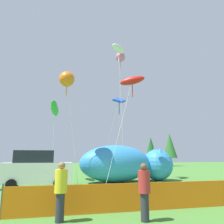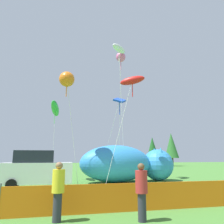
{
  "view_description": "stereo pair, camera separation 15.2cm",
  "coord_description": "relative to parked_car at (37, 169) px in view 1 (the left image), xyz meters",
  "views": [
    {
      "loc": [
        -2.49,
        -11.83,
        1.89
      ],
      "look_at": [
        1.04,
        3.24,
        5.07
      ],
      "focal_mm": 35.0,
      "sensor_mm": 36.0,
      "label": 1
    },
    {
      "loc": [
        -2.34,
        -11.86,
        1.89
      ],
      "look_at": [
        1.04,
        3.24,
        5.07
      ],
      "focal_mm": 35.0,
      "sensor_mm": 36.0,
      "label": 2
    }
  ],
  "objects": [
    {
      "name": "ground_plane",
      "position": [
        3.89,
        -3.21,
        -1.11
      ],
      "size": [
        120.0,
        120.0,
        0.0
      ],
      "primitive_type": "plane",
      "color": "#477F33"
    },
    {
      "name": "spectator_in_green_shirt",
      "position": [
        3.95,
        -8.47,
        -0.18
      ],
      "size": [
        0.37,
        0.37,
        1.69
      ],
      "color": "#2D2D38",
      "rests_on": "ground"
    },
    {
      "name": "kite_orange_flower",
      "position": [
        1.63,
        0.17,
        6.24
      ],
      "size": [
        1.61,
        1.1,
        7.91
      ],
      "color": "silver",
      "rests_on": "ground"
    },
    {
      "name": "safety_fence",
      "position": [
        4.57,
        -7.22,
        -0.62
      ],
      "size": [
        9.81,
        0.12,
        1.06
      ],
      "rotation": [
        0.0,
        0.0,
        0.01
      ],
      "color": "orange",
      "rests_on": "ground"
    },
    {
      "name": "kite_green_fish",
      "position": [
        0.78,
        3.76,
        4.81
      ],
      "size": [
        0.9,
        2.86,
        6.61
      ],
      "color": "silver",
      "rests_on": "ground"
    },
    {
      "name": "kite_red_lizard",
      "position": [
        6.54,
        0.1,
        6.5
      ],
      "size": [
        3.35,
        1.86,
        8.11
      ],
      "color": "silver",
      "rests_on": "ground"
    },
    {
      "name": "inflatable_cat",
      "position": [
        6.45,
        1.64,
        0.17
      ],
      "size": [
        7.85,
        3.44,
        2.77
      ],
      "rotation": [
        0.0,
        0.0,
        0.12
      ],
      "color": "#338CD8",
      "rests_on": "ground"
    },
    {
      "name": "folding_chair",
      "position": [
        5.68,
        -3.59,
        -0.6
      ],
      "size": [
        0.62,
        0.62,
        0.85
      ],
      "rotation": [
        0.0,
        0.0,
        2.74
      ],
      "color": "#1959A5",
      "rests_on": "ground"
    },
    {
      "name": "kite_blue_box",
      "position": [
        6.32,
        3.26,
        5.62
      ],
      "size": [
        2.13,
        2.34,
        7.24
      ],
      "color": "silver",
      "rests_on": "ground"
    },
    {
      "name": "kite_pink_octopus",
      "position": [
        6.6,
        3.65,
        10.08
      ],
      "size": [
        0.91,
        2.09,
        11.7
      ],
      "color": "silver",
      "rests_on": "ground"
    },
    {
      "name": "parked_car",
      "position": [
        0.0,
        0.0,
        0.0
      ],
      "size": [
        4.33,
        2.03,
        2.28
      ],
      "rotation": [
        0.0,
        0.0,
        0.02
      ],
      "color": "white",
      "rests_on": "ground"
    },
    {
      "name": "horizon_tree_west",
      "position": [
        24.26,
        28.08,
        3.16
      ],
      "size": [
        2.91,
        2.91,
        6.94
      ],
      "color": "brown",
      "rests_on": "ground"
    },
    {
      "name": "kite_white_ghost",
      "position": [
        6.19,
        2.72,
        10.42
      ],
      "size": [
        1.91,
        1.9,
        11.99
      ],
      "color": "silver",
      "rests_on": "ground"
    },
    {
      "name": "spectator_in_red_shirt",
      "position": [
        1.47,
        -7.96,
        -0.16
      ],
      "size": [
        0.38,
        0.38,
        1.73
      ],
      "color": "#2D2D38",
      "rests_on": "ground"
    },
    {
      "name": "horizon_tree_east",
      "position": [
        19.83,
        27.92,
        2.56
      ],
      "size": [
        2.5,
        2.5,
        5.97
      ],
      "color": "brown",
      "rests_on": "ground"
    }
  ]
}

